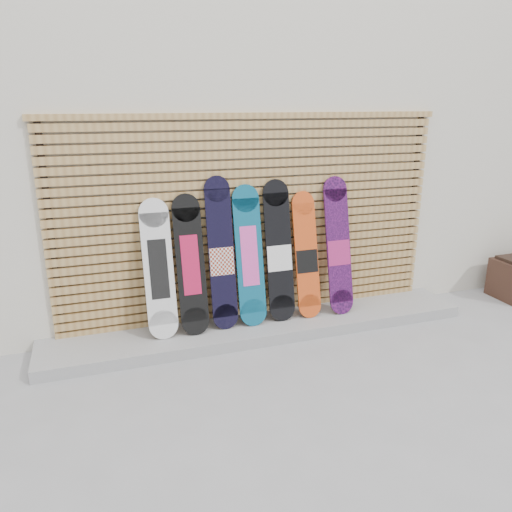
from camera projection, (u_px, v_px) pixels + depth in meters
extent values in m
plane|color=gray|center=(299.00, 359.00, 4.86)|extent=(80.00, 80.00, 0.00)
cube|color=beige|center=(241.00, 142.00, 7.65)|extent=(12.00, 5.00, 3.60)
cube|color=gray|center=(262.00, 327.00, 5.41)|extent=(4.60, 0.70, 0.12)
cube|color=#A47B44|center=(253.00, 310.00, 5.65)|extent=(4.20, 0.05, 0.08)
cube|color=#A47B44|center=(253.00, 302.00, 5.62)|extent=(4.20, 0.05, 0.08)
cube|color=#A47B44|center=(253.00, 294.00, 5.59)|extent=(4.20, 0.05, 0.07)
cube|color=#A47B44|center=(253.00, 286.00, 5.56)|extent=(4.20, 0.05, 0.07)
cube|color=#A47B44|center=(253.00, 278.00, 5.54)|extent=(4.20, 0.05, 0.07)
cube|color=#A47B44|center=(253.00, 270.00, 5.51)|extent=(4.20, 0.05, 0.07)
cube|color=#A47B44|center=(253.00, 261.00, 5.48)|extent=(4.20, 0.05, 0.07)
cube|color=#A47B44|center=(253.00, 253.00, 5.45)|extent=(4.20, 0.05, 0.07)
cube|color=#A47B44|center=(253.00, 244.00, 5.42)|extent=(4.20, 0.05, 0.07)
cube|color=#A47B44|center=(253.00, 236.00, 5.39)|extent=(4.20, 0.05, 0.08)
cube|color=#A47B44|center=(253.00, 227.00, 5.36)|extent=(4.20, 0.05, 0.08)
cube|color=#A47B44|center=(253.00, 218.00, 5.33)|extent=(4.20, 0.05, 0.08)
cube|color=#A47B44|center=(253.00, 209.00, 5.31)|extent=(4.20, 0.05, 0.08)
cube|color=#A47B44|center=(253.00, 200.00, 5.28)|extent=(4.20, 0.05, 0.08)
cube|color=#A47B44|center=(253.00, 191.00, 5.25)|extent=(4.20, 0.05, 0.08)
cube|color=#A47B44|center=(253.00, 182.00, 5.22)|extent=(4.20, 0.05, 0.08)
cube|color=#A47B44|center=(253.00, 173.00, 5.19)|extent=(4.20, 0.05, 0.08)
cube|color=#A47B44|center=(253.00, 163.00, 5.16)|extent=(4.20, 0.05, 0.08)
cube|color=#A47B44|center=(253.00, 154.00, 5.13)|extent=(4.20, 0.05, 0.08)
cube|color=#A47B44|center=(253.00, 144.00, 5.10)|extent=(4.20, 0.05, 0.08)
cube|color=#A47B44|center=(253.00, 135.00, 5.08)|extent=(4.20, 0.05, 0.08)
cube|color=#A47B44|center=(253.00, 125.00, 5.05)|extent=(4.20, 0.05, 0.08)
cube|color=black|center=(52.00, 242.00, 4.77)|extent=(0.06, 0.04, 2.23)
cube|color=black|center=(412.00, 213.00, 6.00)|extent=(0.06, 0.04, 2.23)
cube|color=#A47B44|center=(253.00, 116.00, 5.02)|extent=(4.26, 0.07, 0.06)
cube|color=silver|center=(159.00, 269.00, 4.95)|extent=(0.29, 0.28, 1.09)
cylinder|color=silver|center=(164.00, 325.00, 4.99)|extent=(0.29, 0.09, 0.29)
cylinder|color=silver|center=(153.00, 213.00, 4.90)|extent=(0.29, 0.09, 0.29)
cube|color=black|center=(159.00, 269.00, 4.95)|extent=(0.18, 0.16, 0.58)
cube|color=black|center=(191.00, 265.00, 5.04)|extent=(0.29, 0.30, 1.13)
cylinder|color=black|center=(195.00, 321.00, 5.08)|extent=(0.29, 0.09, 0.29)
cylinder|color=black|center=(186.00, 208.00, 4.99)|extent=(0.29, 0.09, 0.29)
cube|color=maroon|center=(191.00, 265.00, 5.04)|extent=(0.18, 0.17, 0.59)
cube|color=black|center=(221.00, 254.00, 5.13)|extent=(0.27, 0.28, 1.31)
cylinder|color=black|center=(226.00, 317.00, 5.21)|extent=(0.27, 0.07, 0.27)
cylinder|color=black|center=(217.00, 189.00, 5.05)|extent=(0.27, 0.07, 0.27)
cube|color=silver|center=(222.00, 261.00, 5.14)|extent=(0.25, 0.08, 0.29)
cube|color=#0B4F6D|center=(249.00, 256.00, 5.23)|extent=(0.29, 0.28, 1.18)
cylinder|color=#0B4F6D|center=(253.00, 312.00, 5.28)|extent=(0.29, 0.08, 0.29)
cylinder|color=#0B4F6D|center=(245.00, 198.00, 5.17)|extent=(0.29, 0.08, 0.29)
cube|color=#F054B7|center=(249.00, 256.00, 5.23)|extent=(0.18, 0.16, 0.62)
cube|color=black|center=(279.00, 251.00, 5.33)|extent=(0.29, 0.27, 1.22)
cylinder|color=black|center=(282.00, 308.00, 5.40)|extent=(0.29, 0.08, 0.29)
cylinder|color=black|center=(275.00, 193.00, 5.26)|extent=(0.29, 0.08, 0.29)
cube|color=silver|center=(279.00, 258.00, 5.34)|extent=(0.28, 0.08, 0.28)
cube|color=#CC4515|center=(306.00, 255.00, 5.44)|extent=(0.26, 0.29, 1.10)
cylinder|color=#CC4515|center=(310.00, 306.00, 5.49)|extent=(0.26, 0.08, 0.26)
cylinder|color=#CC4515|center=(303.00, 203.00, 5.40)|extent=(0.26, 0.08, 0.26)
cube|color=black|center=(307.00, 261.00, 5.45)|extent=(0.25, 0.08, 0.25)
cube|color=black|center=(338.00, 246.00, 5.53)|extent=(0.28, 0.31, 1.23)
cylinder|color=black|center=(342.00, 302.00, 5.58)|extent=(0.28, 0.09, 0.28)
cylinder|color=black|center=(335.00, 189.00, 5.47)|extent=(0.28, 0.09, 0.28)
cube|color=#A32062|center=(339.00, 253.00, 5.53)|extent=(0.27, 0.09, 0.28)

